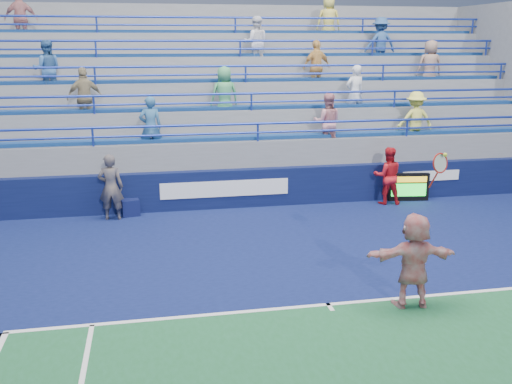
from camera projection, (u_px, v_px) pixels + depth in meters
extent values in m
plane|color=#333538|center=(328.00, 306.00, 10.22)|extent=(120.00, 120.00, 0.00)
cube|color=#0D1744|center=(297.00, 260.00, 12.31)|extent=(18.00, 8.40, 0.02)
cube|color=white|center=(328.00, 304.00, 10.21)|extent=(11.00, 0.10, 0.01)
cube|color=white|center=(330.00, 307.00, 10.12)|extent=(0.08, 0.30, 0.01)
cube|color=#0A1137|center=(259.00, 187.00, 16.25)|extent=(18.00, 0.30, 1.10)
cube|color=white|center=(225.00, 189.00, 15.91)|extent=(3.60, 0.02, 0.45)
cube|color=white|center=(431.00, 176.00, 17.00)|extent=(1.80, 0.02, 0.30)
cube|color=slate|center=(242.00, 166.00, 19.05)|extent=(18.00, 5.60, 1.10)
cube|color=slate|center=(242.00, 155.00, 18.96)|extent=(18.00, 5.60, 1.85)
cube|color=navy|center=(255.00, 137.00, 16.47)|extent=(17.40, 0.45, 0.10)
cylinder|color=#1D35A2|center=(258.00, 124.00, 15.98)|extent=(18.00, 0.07, 0.07)
cube|color=slate|center=(240.00, 141.00, 19.33)|extent=(18.00, 4.60, 2.60)
cube|color=navy|center=(249.00, 107.00, 17.23)|extent=(17.40, 0.45, 0.10)
cylinder|color=#1D35A2|center=(251.00, 93.00, 16.74)|extent=(18.00, 0.07, 0.07)
cube|color=slate|center=(237.00, 128.00, 19.71)|extent=(18.00, 3.60, 3.35)
cube|color=navy|center=(244.00, 80.00, 17.99)|extent=(17.40, 0.45, 0.10)
cylinder|color=#1D35A2|center=(246.00, 66.00, 17.49)|extent=(18.00, 0.07, 0.07)
cube|color=slate|center=(235.00, 115.00, 20.09)|extent=(18.00, 2.60, 4.10)
cube|color=navy|center=(238.00, 55.00, 18.75)|extent=(17.40, 0.45, 0.10)
cylinder|color=#1D35A2|center=(240.00, 41.00, 18.25)|extent=(18.00, 0.07, 0.07)
cube|color=slate|center=(233.00, 103.00, 20.47)|extent=(18.00, 1.60, 4.85)
cube|color=navy|center=(234.00, 32.00, 19.50)|extent=(17.40, 0.45, 0.10)
cylinder|color=#1D35A2|center=(235.00, 18.00, 19.01)|extent=(18.00, 0.07, 0.07)
imported|color=#E6AD59|center=(317.00, 67.00, 18.32)|extent=(1.07, 0.68, 1.70)
imported|color=#E5D459|center=(329.00, 21.00, 20.01)|extent=(0.91, 0.68, 1.70)
imported|color=#3665A2|center=(47.00, 69.00, 16.83)|extent=(0.88, 0.71, 1.70)
imported|color=tan|center=(21.00, 19.00, 18.17)|extent=(1.05, 0.56, 1.70)
imported|color=#489F62|center=(225.00, 95.00, 17.00)|extent=(0.89, 0.65, 1.70)
imported|color=#978864|center=(85.00, 98.00, 16.28)|extent=(1.07, 0.67, 1.70)
imported|color=white|center=(256.00, 43.00, 18.75)|extent=(0.91, 0.76, 1.70)
imported|color=#D28891|center=(327.00, 122.00, 16.76)|extent=(0.96, 0.83, 1.70)
imported|color=silver|center=(355.00, 93.00, 17.74)|extent=(0.69, 0.52, 1.70)
imported|color=#2E548A|center=(380.00, 43.00, 19.54)|extent=(1.13, 0.69, 1.70)
imported|color=#2E5F8B|center=(151.00, 127.00, 15.84)|extent=(0.64, 0.44, 1.70)
imported|color=#9D7A68|center=(430.00, 66.00, 19.03)|extent=(0.89, 0.64, 1.70)
imported|color=#EDEA5C|center=(415.00, 120.00, 17.26)|extent=(1.14, 0.70, 1.70)
cube|color=black|center=(408.00, 187.00, 16.80)|extent=(1.22, 0.30, 0.84)
cube|color=gold|center=(410.00, 179.00, 16.66)|extent=(1.03, 0.02, 0.17)
cube|color=#19E533|center=(409.00, 190.00, 16.74)|extent=(1.03, 0.02, 0.38)
cube|color=#0D133E|center=(130.00, 207.00, 15.45)|extent=(0.54, 0.54, 0.46)
cube|color=#0D133E|center=(129.00, 191.00, 15.54)|extent=(0.46, 0.14, 0.36)
imported|color=white|center=(414.00, 261.00, 9.99)|extent=(1.65, 0.66, 1.73)
torus|color=#A11A13|center=(440.00, 163.00, 9.61)|extent=(0.36, 0.20, 0.35)
cylinder|color=#A11A13|center=(433.00, 180.00, 9.66)|extent=(0.08, 0.20, 0.31)
sphere|color=yellow|center=(445.00, 155.00, 9.53)|extent=(0.07, 0.07, 0.07)
imported|color=#141D38|center=(111.00, 187.00, 14.91)|extent=(0.68, 0.48, 1.78)
imported|color=red|center=(387.00, 176.00, 16.40)|extent=(0.92, 0.78, 1.67)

